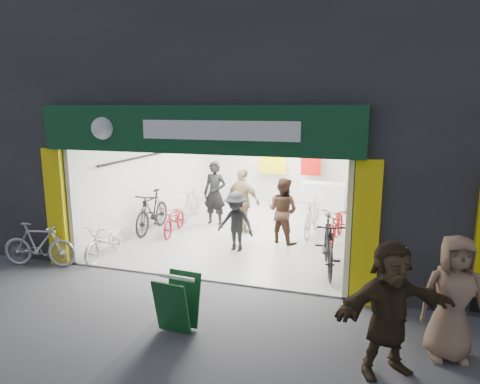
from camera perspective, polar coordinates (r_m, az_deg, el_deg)
The scene contains 17 objects.
ground at distance 8.92m, azimuth -5.89°, elevation -11.63°, with size 60.00×60.00×0.00m, color #56565B.
building at distance 12.76m, azimuth 6.81°, elevation 15.07°, with size 17.00×10.27×8.00m.
bike_left_front at distance 10.44m, azimuth -17.39°, elevation -6.20°, with size 0.55×1.59×0.84m, color silver.
bike_left_midfront at distance 12.17m, azimuth -11.64°, elevation -2.59°, with size 0.55×1.96×1.17m, color black.
bike_left_midback at distance 11.87m, azimuth -8.71°, elevation -3.66°, with size 0.56×1.62×0.85m, color maroon.
bike_left_back at distance 13.34m, azimuth -6.48°, elevation -1.60°, with size 0.47×1.65×0.99m, color #AFB0B4.
bike_right_front at distance 9.30m, azimuth 11.70°, elevation -6.93°, with size 0.56×1.98×1.19m, color black.
bike_right_mid at distance 11.42m, azimuth 12.80°, elevation -4.17°, with size 0.62×1.79×0.94m, color maroon.
bike_right_back at distance 11.83m, azimuth 9.58°, elevation -3.19°, with size 0.50×1.77×1.06m, color silver.
parked_bike at distance 10.41m, azimuth -25.21°, elevation -6.37°, with size 0.47×1.66×1.00m, color #BABABF.
customer_a at distance 12.56m, azimuth -3.37°, elevation -0.22°, with size 0.70×0.46×1.91m, color black.
customer_b at distance 10.94m, azimuth 5.72°, elevation -2.53°, with size 0.83×0.65×1.71m, color #3C251B.
customer_c at distance 10.25m, azimuth -0.58°, elevation -4.10°, with size 0.96×0.55×1.48m, color black.
customer_d at distance 11.71m, azimuth 0.37°, elevation -1.22°, with size 1.08×0.45×1.84m, color #987E58.
pedestrian_near at distance 6.70m, azimuth 26.52°, elevation -12.55°, with size 0.87×0.57×1.79m, color #8B6A51.
pedestrian_far at distance 6.04m, azimuth 19.28°, elevation -14.46°, with size 1.69×0.54×1.82m, color #392B1A.
sandwich_board at distance 6.94m, azimuth -8.34°, elevation -14.28°, with size 0.61×0.63×0.88m.
Camera 1 is at (3.29, -7.52, 3.48)m, focal length 32.00 mm.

